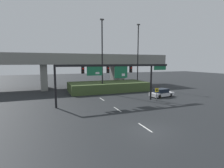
{
  "coord_description": "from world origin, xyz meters",
  "views": [
    {
      "loc": [
        -8.51,
        -13.03,
        6.11
      ],
      "look_at": [
        0.0,
        9.34,
        3.1
      ],
      "focal_mm": 28.0,
      "sensor_mm": 36.0,
      "label": 1
    }
  ],
  "objects": [
    {
      "name": "ground_plane",
      "position": [
        0.0,
        0.0,
        0.0
      ],
      "size": [
        160.0,
        160.0,
        0.0
      ],
      "primitive_type": "plane",
      "color": "black"
    },
    {
      "name": "overpass_bridge",
      "position": [
        0.0,
        29.04,
        5.75
      ],
      "size": [
        41.86,
        8.28,
        7.94
      ],
      "color": "gray",
      "rests_on": "ground"
    },
    {
      "name": "highway_light_pole_far",
      "position": [
        11.65,
        23.09,
        7.71
      ],
      "size": [
        0.7,
        0.36,
        14.67
      ],
      "color": "black",
      "rests_on": "ground"
    },
    {
      "name": "lane_markings",
      "position": [
        0.0,
        14.05,
        0.0
      ],
      "size": [
        0.14,
        29.29,
        0.01
      ],
      "color": "silver",
      "rests_on": "ground"
    },
    {
      "name": "signal_gantry",
      "position": [
        0.99,
        10.97,
        4.76
      ],
      "size": [
        17.85,
        0.44,
        5.79
      ],
      "color": "black",
      "rests_on": "ground"
    },
    {
      "name": "highway_light_pole_near",
      "position": [
        1.89,
        19.68,
        7.49
      ],
      "size": [
        0.7,
        0.36,
        14.23
      ],
      "color": "black",
      "rests_on": "ground"
    },
    {
      "name": "grass_embankment",
      "position": [
        3.79,
        21.79,
        0.93
      ],
      "size": [
        16.22,
        7.37,
        1.85
      ],
      "color": "#42562D",
      "rests_on": "ground"
    },
    {
      "name": "speed_limit_sign",
      "position": [
        7.38,
        9.34,
        1.41
      ],
      "size": [
        0.6,
        0.11,
        2.16
      ],
      "color": "#4C4C4C",
      "rests_on": "ground"
    },
    {
      "name": "parked_sedan_near_right",
      "position": [
        10.58,
        12.39,
        0.66
      ],
      "size": [
        4.59,
        2.45,
        1.43
      ],
      "rotation": [
        0.0,
        0.0,
        0.14
      ],
      "color": "silver",
      "rests_on": "ground"
    }
  ]
}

